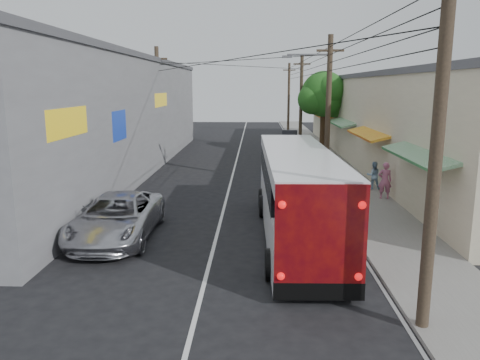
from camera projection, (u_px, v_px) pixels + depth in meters
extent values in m
plane|color=black|center=(203.00, 289.00, 12.72)|extent=(120.00, 120.00, 0.00)
cube|color=slate|center=(329.00, 166.00, 32.09)|extent=(3.00, 80.00, 0.12)
cube|color=beige|center=(390.00, 121.00, 33.32)|extent=(6.00, 40.00, 6.00)
cube|color=#4C4C51|center=(393.00, 76.00, 32.71)|extent=(6.20, 40.00, 0.30)
cube|color=#1A762F|center=(421.00, 154.00, 17.77)|extent=(1.39, 6.00, 0.46)
cube|color=#DA5619|center=(370.00, 133.00, 25.61)|extent=(1.39, 6.00, 0.46)
cube|color=#1A762F|center=(343.00, 122.00, 33.45)|extent=(1.39, 6.00, 0.46)
cube|color=#DA5619|center=(327.00, 115.00, 41.29)|extent=(1.39, 6.00, 0.46)
cube|color=#1A762F|center=(316.00, 110.00, 49.12)|extent=(1.39, 6.00, 0.46)
cube|color=gray|center=(101.00, 117.00, 29.94)|extent=(7.00, 36.00, 7.00)
cube|color=#4C4C51|center=(98.00, 59.00, 29.23)|extent=(7.20, 36.00, 0.30)
cube|color=yellow|center=(67.00, 122.00, 15.97)|extent=(0.12, 3.50, 1.00)
cube|color=#1433A5|center=(118.00, 125.00, 21.97)|extent=(0.12, 2.20, 1.40)
cube|color=yellow|center=(160.00, 100.00, 31.59)|extent=(0.12, 4.00, 0.90)
cylinder|color=#473828|center=(436.00, 155.00, 9.80)|extent=(0.28, 0.28, 8.00)
cylinder|color=#473828|center=(328.00, 114.00, 24.49)|extent=(0.28, 0.28, 8.00)
cube|color=#473828|center=(330.00, 51.00, 23.86)|extent=(1.40, 0.12, 0.12)
cylinder|color=#473828|center=(301.00, 103.00, 39.19)|extent=(0.28, 0.28, 8.00)
cube|color=#473828|center=(302.00, 64.00, 38.56)|extent=(1.40, 0.12, 0.12)
cylinder|color=#473828|center=(289.00, 99.00, 53.89)|extent=(0.28, 0.28, 8.00)
cube|color=#473828|center=(289.00, 70.00, 53.25)|extent=(1.40, 0.12, 0.12)
cylinder|color=#473828|center=(158.00, 107.00, 31.69)|extent=(0.28, 0.28, 8.00)
cube|color=#473828|center=(157.00, 59.00, 31.06)|extent=(1.40, 0.12, 0.12)
cylinder|color=#59595E|center=(309.00, 55.00, 23.94)|extent=(2.20, 0.10, 0.10)
cube|color=#59595E|center=(287.00, 57.00, 23.99)|extent=(0.50, 0.18, 0.12)
cylinder|color=#3F2B19|center=(323.00, 129.00, 37.57)|extent=(0.44, 0.44, 4.00)
sphere|color=#184E14|center=(324.00, 94.00, 37.02)|extent=(3.60, 3.60, 3.60)
sphere|color=#184E14|center=(335.00, 101.00, 37.69)|extent=(2.60, 2.60, 2.60)
sphere|color=#184E14|center=(313.00, 99.00, 36.74)|extent=(2.40, 2.40, 2.40)
sphere|color=#184E14|center=(331.00, 89.00, 35.95)|extent=(2.20, 2.20, 2.20)
sphere|color=#184E14|center=(319.00, 91.00, 37.87)|extent=(2.00, 2.00, 2.00)
cube|color=white|center=(297.00, 210.00, 16.87)|extent=(2.47, 10.95, 1.73)
cube|color=black|center=(296.00, 173.00, 17.06)|extent=(2.45, 9.13, 0.91)
cube|color=white|center=(298.00, 157.00, 16.49)|extent=(2.47, 10.95, 0.45)
cube|color=maroon|center=(321.00, 237.00, 11.35)|extent=(2.26, 0.11, 2.64)
cube|color=black|center=(319.00, 291.00, 11.63)|extent=(2.27, 0.13, 0.45)
sphere|color=red|center=(281.00, 276.00, 11.53)|extent=(0.20, 0.20, 0.20)
sphere|color=red|center=(358.00, 277.00, 11.51)|extent=(0.20, 0.20, 0.20)
sphere|color=red|center=(282.00, 205.00, 11.17)|extent=(0.20, 0.20, 0.20)
sphere|color=red|center=(362.00, 205.00, 11.15)|extent=(0.20, 0.20, 0.20)
cylinder|color=black|center=(270.00, 264.00, 13.26)|extent=(0.29, 0.91, 0.91)
cylinder|color=black|center=(350.00, 265.00, 13.22)|extent=(0.29, 0.91, 0.91)
cylinder|color=black|center=(263.00, 206.00, 19.68)|extent=(0.29, 0.91, 0.91)
cylinder|color=black|center=(317.00, 206.00, 19.64)|extent=(0.29, 0.91, 0.91)
cylinder|color=black|center=(262.00, 199.00, 21.01)|extent=(0.29, 0.91, 0.91)
cylinder|color=black|center=(312.00, 199.00, 20.98)|extent=(0.29, 0.91, 0.91)
imported|color=silver|center=(117.00, 217.00, 16.79)|extent=(2.70, 5.71, 1.58)
imported|color=#9A98A0|center=(294.00, 160.00, 29.18)|extent=(3.06, 6.21, 1.74)
imported|color=black|center=(285.00, 146.00, 37.42)|extent=(2.18, 4.29, 1.40)
imported|color=black|center=(290.00, 138.00, 43.74)|extent=(1.75, 4.20, 1.35)
imported|color=#BF658A|center=(385.00, 180.00, 22.30)|extent=(0.70, 0.51, 1.76)
imported|color=#8DAFCD|center=(374.00, 175.00, 24.45)|extent=(0.72, 0.57, 1.43)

